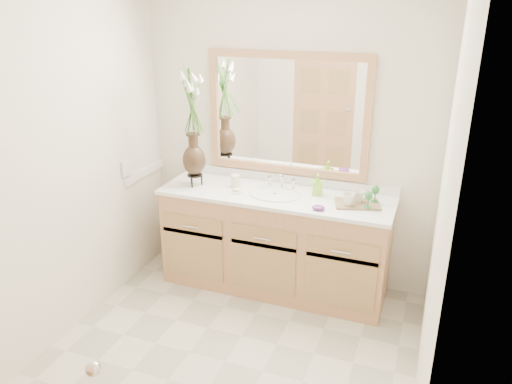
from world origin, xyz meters
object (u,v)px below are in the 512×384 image
at_px(tumbler, 235,181).
at_px(soap_bottle, 317,185).
at_px(tray, 357,204).
at_px(flower_vase, 192,111).

xyz_separation_m(tumbler, soap_bottle, (0.66, 0.06, 0.03)).
bearing_deg(tumbler, soap_bottle, 5.09).
distance_m(soap_bottle, tray, 0.35).
distance_m(tumbler, soap_bottle, 0.67).
bearing_deg(tray, flower_vase, 165.92).
xyz_separation_m(flower_vase, tumbler, (0.32, 0.09, -0.56)).
relative_size(flower_vase, soap_bottle, 5.93).
relative_size(tumbler, soap_bottle, 0.64).
height_order(flower_vase, tumbler, flower_vase).
bearing_deg(tumbler, flower_vase, -164.79).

